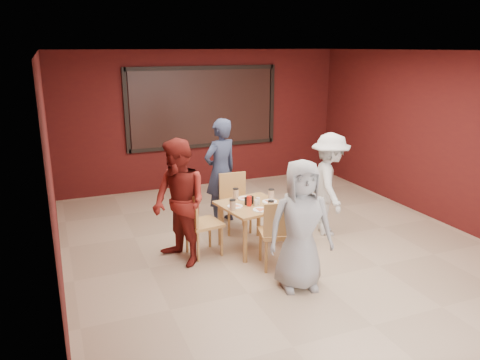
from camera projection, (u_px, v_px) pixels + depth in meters
name	position (u px, v px, depth m)	size (l,w,h in m)	color
floor	(278.00, 246.00, 6.95)	(7.00, 7.00, 0.00)	tan
window_blinds	(203.00, 107.00, 9.57)	(3.00, 0.02, 1.50)	black
dining_table	(252.00, 209.00, 6.71)	(0.99, 0.99, 0.83)	#B08248
chair_front	(279.00, 230.00, 6.10)	(0.56, 0.56, 0.96)	#B47646
chair_back	(235.00, 198.00, 7.46)	(0.47, 0.47, 0.91)	#B47646
chair_left	(199.00, 220.00, 6.49)	(0.51, 0.51, 0.94)	#B47646
chair_right	(295.00, 214.00, 7.01)	(0.41, 0.41, 0.78)	#B47646
diner_front	(301.00, 225.00, 5.56)	(0.78, 0.51, 1.61)	gray
diner_back	(221.00, 171.00, 7.68)	(0.64, 0.42, 1.75)	#2C344E
diner_left	(179.00, 203.00, 6.19)	(0.83, 0.65, 1.71)	maroon
diner_right	(329.00, 184.00, 7.22)	(1.03, 0.59, 1.60)	silver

